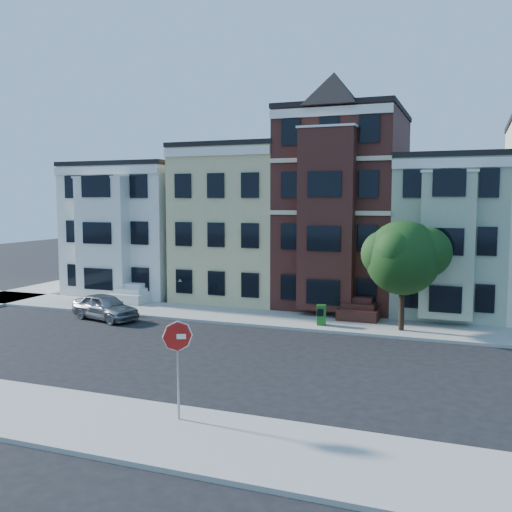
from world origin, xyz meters
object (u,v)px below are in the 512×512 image
at_px(street_tree, 403,263).
at_px(parked_car, 105,307).
at_px(newspaper_box, 321,315).
at_px(stop_sign, 178,364).
at_px(fire_hydrant, 111,306).

height_order(street_tree, parked_car, street_tree).
bearing_deg(newspaper_box, parked_car, 175.62).
distance_m(street_tree, parked_car, 16.45).
xyz_separation_m(street_tree, parked_car, (-15.99, -2.59, -2.85)).
height_order(parked_car, stop_sign, stop_sign).
height_order(street_tree, fire_hydrant, street_tree).
relative_size(fire_hydrant, stop_sign, 0.21).
bearing_deg(street_tree, newspaper_box, -176.66).
height_order(street_tree, newspaper_box, street_tree).
bearing_deg(street_tree, stop_sign, -108.75).
height_order(street_tree, stop_sign, street_tree).
xyz_separation_m(street_tree, fire_hydrant, (-16.65, -1.08, -3.09)).
distance_m(fire_hydrant, stop_sign, 17.85).
distance_m(parked_car, stop_sign, 16.27).
xyz_separation_m(fire_hydrant, stop_sign, (11.75, -13.37, 1.35)).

